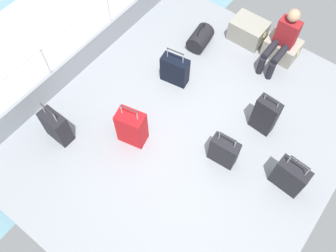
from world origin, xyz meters
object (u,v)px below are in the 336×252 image
cargo_crate_0 (248,31)px  suitcase_3 (132,127)px  duffel_bag (200,38)px  suitcase_2 (56,127)px  suitcase_5 (265,115)px  passenger_seated (283,39)px  suitcase_0 (175,70)px  cargo_crate_1 (282,48)px  suitcase_4 (290,177)px  suitcase_1 (224,151)px

cargo_crate_0 → suitcase_3: 2.83m
duffel_bag → suitcase_2: bearing=-102.5°
suitcase_2 → suitcase_5: bearing=40.4°
passenger_seated → suitcase_0: size_ratio=1.46×
cargo_crate_1 → suitcase_0: bearing=-126.2°
suitcase_0 → suitcase_2: size_ratio=0.91×
passenger_seated → suitcase_3: bearing=-110.1°
suitcase_0 → suitcase_3: suitcase_3 is taller
passenger_seated → duffel_bag: bearing=-159.1°
suitcase_0 → suitcase_4: bearing=-12.8°
suitcase_1 → suitcase_5: (0.18, 0.83, 0.07)m
cargo_crate_1 → suitcase_2: (-1.88, -3.47, 0.11)m
suitcase_3 → suitcase_1: bearing=22.2°
passenger_seated → suitcase_2: (-1.88, -3.30, -0.25)m
cargo_crate_1 → duffel_bag: size_ratio=1.16×
passenger_seated → suitcase_2: size_ratio=1.33×
suitcase_0 → duffel_bag: size_ratio=1.39×
suitcase_0 → duffel_bag: bearing=97.3°
cargo_crate_1 → suitcase_4: bearing=-59.7°
duffel_bag → cargo_crate_1: bearing=27.6°
cargo_crate_1 → suitcase_3: 2.99m
cargo_crate_0 → suitcase_1: (0.96, -2.29, 0.07)m
suitcase_3 → passenger_seated: bearing=69.9°
cargo_crate_1 → suitcase_3: suitcase_3 is taller
duffel_bag → suitcase_1: bearing=-46.9°
suitcase_1 → duffel_bag: suitcase_1 is taller
passenger_seated → suitcase_3: passenger_seated is taller
suitcase_3 → suitcase_5: 1.97m
suitcase_0 → duffel_bag: (-0.11, 0.90, -0.10)m
suitcase_4 → suitcase_5: bearing=140.7°
suitcase_2 → suitcase_4: bearing=24.0°
suitcase_1 → suitcase_3: (-1.27, -0.52, 0.06)m
passenger_seated → suitcase_0: passenger_seated is taller
cargo_crate_1 → suitcase_3: size_ratio=0.72×
cargo_crate_1 → suitcase_0: size_ratio=0.84×
suitcase_4 → duffel_bag: bearing=149.8°
suitcase_3 → cargo_crate_0: bearing=83.7°
cargo_crate_1 → suitcase_2: 3.95m
suitcase_0 → suitcase_4: (2.36, -0.54, 0.02)m
suitcase_3 → suitcase_4: suitcase_3 is taller
suitcase_1 → suitcase_4: (0.93, 0.22, 0.01)m
suitcase_0 → duffel_bag: 0.91m
cargo_crate_0 → cargo_crate_1: (0.66, 0.02, -0.02)m
cargo_crate_0 → duffel_bag: 0.87m
suitcase_2 → suitcase_4: (3.10, 1.38, -0.01)m
suitcase_1 → suitcase_5: suitcase_5 is taller
cargo_crate_1 → suitcase_1: suitcase_1 is taller
cargo_crate_0 → cargo_crate_1: 0.66m
suitcase_4 → suitcase_5: size_ratio=0.95×
suitcase_4 → suitcase_0: bearing=167.2°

